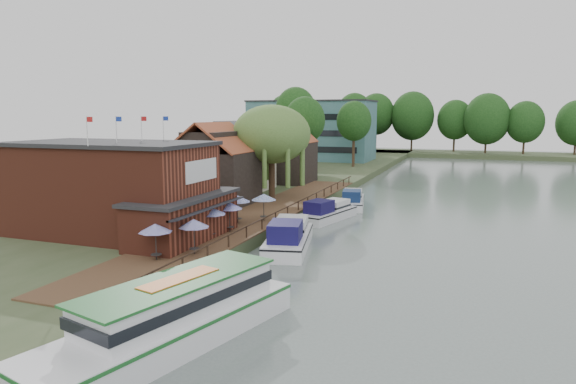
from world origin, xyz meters
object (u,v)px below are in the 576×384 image
(tour_boat, at_px, (169,314))
(cruiser_2, at_px, (352,198))
(umbrella_1, at_px, (194,237))
(umbrella_0, at_px, (156,242))
(willow, at_px, (272,152))
(umbrella_2, at_px, (211,223))
(cottage_b, at_px, (231,156))
(cottage_a, at_px, (214,164))
(umbrella_5, at_px, (264,207))
(hotel_block, at_px, (312,130))
(cruiser_0, at_px, (289,233))
(umbrella_4, at_px, (238,209))
(cottage_c, at_px, (286,152))
(umbrella_3, at_px, (230,217))
(cruiser_1, at_px, (328,209))
(pub, at_px, (132,189))
(swan, at_px, (215,296))

(tour_boat, bearing_deg, cruiser_2, 105.37)
(umbrella_1, bearing_deg, umbrella_0, -126.47)
(willow, bearing_deg, tour_boat, -75.59)
(umbrella_2, distance_m, cruiser_2, 23.39)
(willow, bearing_deg, cottage_b, 146.31)
(cottage_a, relative_size, cruiser_2, 0.97)
(umbrella_5, bearing_deg, cottage_a, 141.65)
(umbrella_0, height_order, tour_boat, umbrella_0)
(hotel_block, height_order, willow, hotel_block)
(willow, xyz_separation_m, cruiser_0, (7.90, -16.05, -4.96))
(umbrella_2, distance_m, tour_boat, 15.91)
(willow, xyz_separation_m, umbrella_4, (2.22, -13.33, -3.93))
(umbrella_1, bearing_deg, cottage_c, 101.17)
(willow, bearing_deg, umbrella_3, -79.49)
(cottage_b, height_order, tour_boat, cottage_b)
(cottage_b, relative_size, cruiser_1, 1.06)
(umbrella_4, height_order, umbrella_5, same)
(umbrella_2, relative_size, umbrella_4, 1.00)
(umbrella_2, bearing_deg, hotel_block, 101.50)
(pub, bearing_deg, umbrella_3, 27.49)
(umbrella_0, bearing_deg, cottage_c, 98.40)
(cruiser_0, bearing_deg, umbrella_2, -162.38)
(umbrella_3, relative_size, umbrella_4, 1.00)
(hotel_block, height_order, cruiser_1, hotel_block)
(cruiser_1, height_order, tour_boat, tour_boat)
(cottage_c, height_order, umbrella_1, cottage_c)
(umbrella_2, xyz_separation_m, umbrella_3, (0.33, 2.48, 0.00))
(willow, bearing_deg, umbrella_5, -71.26)
(umbrella_2, relative_size, tour_boat, 0.17)
(willow, distance_m, umbrella_1, 24.06)
(umbrella_3, xyz_separation_m, tour_boat, (5.61, -17.22, -0.78))
(cruiser_2, bearing_deg, pub, -127.12)
(swan, bearing_deg, willow, 105.63)
(umbrella_5, bearing_deg, pub, -131.99)
(cottage_a, distance_m, cruiser_1, 12.93)
(cottage_b, height_order, cottage_c, same)
(umbrella_3, bearing_deg, umbrella_2, -97.53)
(willow, height_order, cruiser_1, willow)
(cottage_a, relative_size, umbrella_5, 3.62)
(cottage_a, distance_m, cruiser_2, 16.02)
(hotel_block, relative_size, swan, 57.73)
(pub, relative_size, hotel_block, 0.79)
(hotel_block, relative_size, cruiser_1, 2.80)
(umbrella_2, bearing_deg, cruiser_1, 71.29)
(cruiser_1, bearing_deg, umbrella_2, -94.87)
(hotel_block, relative_size, cruiser_2, 2.86)
(pub, height_order, willow, willow)
(willow, xyz_separation_m, cruiser_2, (8.33, 3.63, -5.16))
(pub, distance_m, cottage_a, 15.05)
(cruiser_1, xyz_separation_m, tour_boat, (0.97, -29.42, 0.43))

